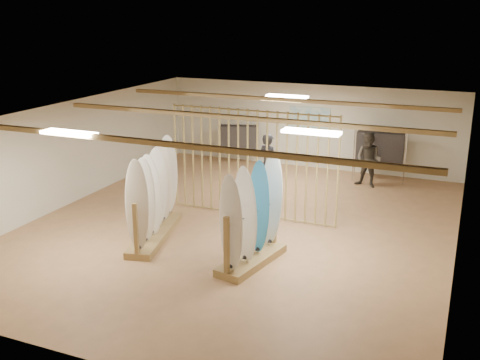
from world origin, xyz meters
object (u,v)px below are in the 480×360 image
at_px(rack_left, 154,208).
at_px(shopper_a, 268,160).
at_px(clothing_rack_b, 380,147).
at_px(shopper_b, 369,156).
at_px(clothing_rack_a, 239,138).
at_px(rack_right, 252,230).

height_order(rack_left, shopper_a, rack_left).
height_order(clothing_rack_b, shopper_b, shopper_b).
distance_m(clothing_rack_a, clothing_rack_b, 4.80).
xyz_separation_m(rack_right, shopper_b, (1.23, 6.38, 0.19)).
xyz_separation_m(rack_left, clothing_rack_b, (4.05, 6.68, 0.33)).
distance_m(clothing_rack_a, shopper_b, 4.68).
bearing_deg(rack_right, clothing_rack_a, 125.87).
distance_m(rack_left, shopper_b, 7.06).
bearing_deg(rack_left, clothing_rack_b, 45.07).
bearing_deg(rack_left, shopper_b, 43.25).
bearing_deg(clothing_rack_a, clothing_rack_b, -19.45).
xyz_separation_m(clothing_rack_b, shopper_a, (-2.74, -2.55, -0.06)).
height_order(rack_left, shopper_b, rack_left).
height_order(rack_right, shopper_a, rack_right).
distance_m(rack_right, clothing_rack_b, 7.28).
bearing_deg(rack_left, rack_right, -23.67).
distance_m(rack_right, shopper_a, 4.78).
bearing_deg(rack_right, shopper_b, 90.11).
height_order(rack_left, clothing_rack_a, rack_left).
relative_size(rack_right, clothing_rack_b, 1.36).
height_order(rack_right, clothing_rack_a, rack_right).
relative_size(rack_left, clothing_rack_a, 1.89).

